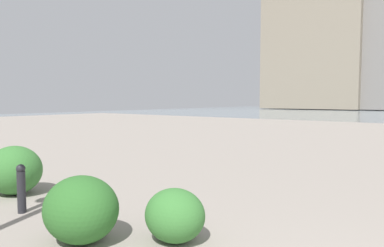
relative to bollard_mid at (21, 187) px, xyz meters
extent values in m
cube|color=gray|center=(17.53, -64.62, 11.42)|extent=(17.66, 11.04, 23.60)
cylinder|color=#232328|center=(0.00, 0.00, -0.07)|extent=(0.12, 0.12, 0.62)
sphere|color=#232328|center=(0.00, 0.00, 0.28)|extent=(0.13, 0.13, 0.13)
ellipsoid|color=#387533|center=(1.13, -0.43, 0.05)|extent=(1.01, 0.91, 0.86)
ellipsoid|color=#2D6628|center=(-1.61, 0.09, 0.01)|extent=(0.92, 0.83, 0.78)
ellipsoid|color=#387533|center=(-2.46, -0.60, -0.06)|extent=(0.74, 0.67, 0.63)
camera|label=1|loc=(-5.10, 2.45, 1.29)|focal=32.80mm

